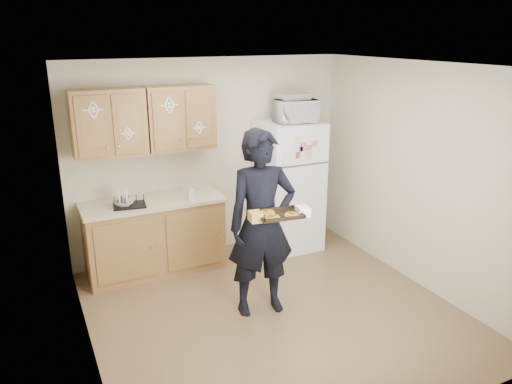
% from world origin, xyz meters
% --- Properties ---
extents(floor, '(3.60, 3.60, 0.00)m').
position_xyz_m(floor, '(0.00, 0.00, 0.00)').
color(floor, brown).
rests_on(floor, ground).
extents(ceiling, '(3.60, 3.60, 0.00)m').
position_xyz_m(ceiling, '(0.00, 0.00, 2.50)').
color(ceiling, silver).
rests_on(ceiling, wall_back).
extents(wall_back, '(3.60, 0.04, 2.50)m').
position_xyz_m(wall_back, '(0.00, 1.80, 1.25)').
color(wall_back, beige).
rests_on(wall_back, floor).
extents(wall_front, '(3.60, 0.04, 2.50)m').
position_xyz_m(wall_front, '(0.00, -1.80, 1.25)').
color(wall_front, beige).
rests_on(wall_front, floor).
extents(wall_left, '(0.04, 3.60, 2.50)m').
position_xyz_m(wall_left, '(-1.80, 0.00, 1.25)').
color(wall_left, beige).
rests_on(wall_left, floor).
extents(wall_right, '(0.04, 3.60, 2.50)m').
position_xyz_m(wall_right, '(1.80, 0.00, 1.25)').
color(wall_right, beige).
rests_on(wall_right, floor).
extents(refrigerator, '(0.75, 0.70, 1.70)m').
position_xyz_m(refrigerator, '(0.95, 1.43, 0.85)').
color(refrigerator, white).
rests_on(refrigerator, floor).
extents(base_cabinet, '(1.60, 0.60, 0.86)m').
position_xyz_m(base_cabinet, '(-0.85, 1.48, 0.43)').
color(base_cabinet, brown).
rests_on(base_cabinet, floor).
extents(countertop, '(1.64, 0.64, 0.04)m').
position_xyz_m(countertop, '(-0.85, 1.48, 0.88)').
color(countertop, beige).
rests_on(countertop, base_cabinet).
extents(upper_cab_left, '(0.80, 0.33, 0.75)m').
position_xyz_m(upper_cab_left, '(-1.25, 1.61, 1.83)').
color(upper_cab_left, brown).
rests_on(upper_cab_left, wall_back).
extents(upper_cab_right, '(0.80, 0.33, 0.75)m').
position_xyz_m(upper_cab_right, '(-0.43, 1.61, 1.83)').
color(upper_cab_right, brown).
rests_on(upper_cab_right, wall_back).
extents(cereal_box, '(0.20, 0.07, 0.32)m').
position_xyz_m(cereal_box, '(1.47, 1.67, 0.16)').
color(cereal_box, '#E6B651').
rests_on(cereal_box, floor).
extents(person, '(0.75, 0.54, 1.92)m').
position_xyz_m(person, '(-0.09, 0.12, 0.96)').
color(person, black).
rests_on(person, floor).
extents(baking_tray, '(0.45, 0.35, 0.04)m').
position_xyz_m(baking_tray, '(-0.05, -0.18, 1.15)').
color(baking_tray, black).
rests_on(baking_tray, person).
extents(pizza_front_left, '(0.14, 0.14, 0.02)m').
position_xyz_m(pizza_front_left, '(-0.15, -0.23, 1.17)').
color(pizza_front_left, orange).
rests_on(pizza_front_left, baking_tray).
extents(pizza_front_right, '(0.14, 0.14, 0.02)m').
position_xyz_m(pizza_front_right, '(0.04, -0.26, 1.17)').
color(pizza_front_right, orange).
rests_on(pizza_front_right, baking_tray).
extents(pizza_back_left, '(0.14, 0.14, 0.02)m').
position_xyz_m(pizza_back_left, '(-0.14, -0.10, 1.17)').
color(pizza_back_left, orange).
rests_on(pizza_back_left, baking_tray).
extents(microwave, '(0.53, 0.38, 0.28)m').
position_xyz_m(microwave, '(1.00, 1.38, 1.84)').
color(microwave, white).
rests_on(microwave, refrigerator).
extents(foil_pan, '(0.40, 0.30, 0.08)m').
position_xyz_m(foil_pan, '(0.99, 1.41, 2.02)').
color(foil_pan, silver).
rests_on(foil_pan, microwave).
extents(dish_rack, '(0.39, 0.31, 0.14)m').
position_xyz_m(dish_rack, '(-1.13, 1.39, 0.97)').
color(dish_rack, black).
rests_on(dish_rack, countertop).
extents(bowl, '(0.27, 0.27, 0.05)m').
position_xyz_m(bowl, '(-1.19, 1.39, 0.94)').
color(bowl, silver).
rests_on(bowl, dish_rack).
extents(soap_bottle, '(0.08, 0.09, 0.17)m').
position_xyz_m(soap_bottle, '(-0.41, 1.35, 0.99)').
color(soap_bottle, white).
rests_on(soap_bottle, countertop).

